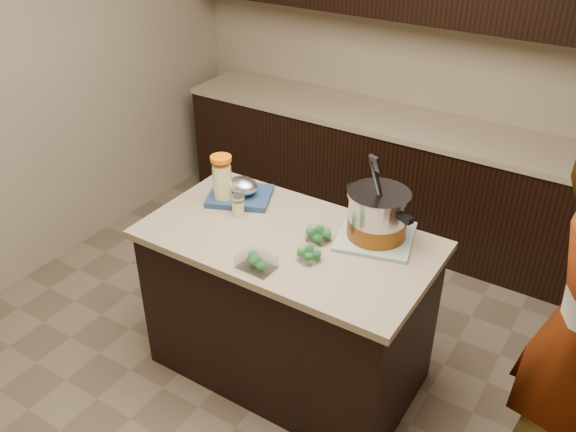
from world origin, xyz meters
name	(u,v)px	position (x,y,z in m)	size (l,w,h in m)	color
ground_plane	(288,367)	(0.00, 0.00, 0.00)	(4.00, 4.00, 0.00)	brown
room_shell	(288,77)	(0.00, 0.00, 1.71)	(4.04, 4.04, 2.72)	tan
back_cabinets	(421,116)	(0.00, 1.74, 0.94)	(3.60, 0.63, 2.33)	black
island	(288,306)	(0.00, 0.00, 0.45)	(1.46, 0.81, 0.90)	black
dish_towel	(376,236)	(0.37, 0.22, 0.91)	(0.36, 0.36, 0.02)	#507757
stock_pot	(377,217)	(0.37, 0.22, 1.02)	(0.41, 0.39, 0.43)	#B7B7BC
lemonade_pitcher	(222,182)	(-0.48, 0.10, 1.03)	(0.12, 0.12, 0.27)	#F0E892
mason_jar	(238,206)	(-0.33, 0.04, 0.95)	(0.08, 0.08, 0.12)	#F0E892
broccoli_tub_left	(318,235)	(0.14, 0.05, 0.93)	(0.14, 0.14, 0.06)	silver
broccoli_tub_right	(309,255)	(0.19, -0.11, 0.93)	(0.13, 0.13, 0.05)	silver
broccoli_tub_rect	(257,263)	(0.02, -0.30, 0.93)	(0.17, 0.13, 0.06)	silver
blue_tray	(241,192)	(-0.41, 0.18, 0.94)	(0.41, 0.38, 0.13)	navy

